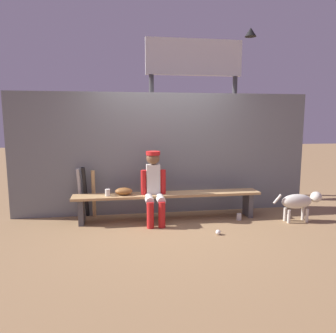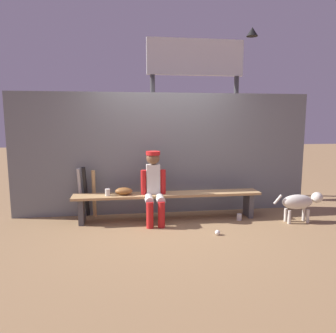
% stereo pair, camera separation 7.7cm
% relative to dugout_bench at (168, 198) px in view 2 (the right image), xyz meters
% --- Properties ---
extents(ground_plane, '(30.00, 30.00, 0.00)m').
position_rel_dugout_bench_xyz_m(ground_plane, '(0.00, 0.00, -0.36)').
color(ground_plane, olive).
extents(chainlink_fence, '(5.25, 0.03, 2.12)m').
position_rel_dugout_bench_xyz_m(chainlink_fence, '(0.00, 0.44, 0.70)').
color(chainlink_fence, slate).
rests_on(chainlink_fence, ground_plane).
extents(dugout_bench, '(3.11, 0.36, 0.45)m').
position_rel_dugout_bench_xyz_m(dugout_bench, '(0.00, 0.00, 0.00)').
color(dugout_bench, tan).
rests_on(dugout_bench, ground_plane).
extents(player_seated, '(0.41, 0.55, 1.16)m').
position_rel_dugout_bench_xyz_m(player_seated, '(-0.25, -0.11, 0.27)').
color(player_seated, silver).
rests_on(player_seated, ground_plane).
extents(baseball_glove, '(0.28, 0.20, 0.12)m').
position_rel_dugout_bench_xyz_m(baseball_glove, '(-0.73, 0.00, 0.15)').
color(baseball_glove, brown).
rests_on(baseball_glove, dugout_bench).
extents(bat_wood_tan, '(0.07, 0.13, 0.82)m').
position_rel_dugout_bench_xyz_m(bat_wood_tan, '(-1.23, 0.33, 0.05)').
color(bat_wood_tan, tan).
rests_on(bat_wood_tan, ground_plane).
extents(bat_aluminum_black, '(0.11, 0.27, 0.89)m').
position_rel_dugout_bench_xyz_m(bat_aluminum_black, '(-1.37, 0.33, 0.08)').
color(bat_aluminum_black, black).
rests_on(bat_aluminum_black, ground_plane).
extents(bat_aluminum_silver, '(0.10, 0.22, 0.86)m').
position_rel_dugout_bench_xyz_m(bat_aluminum_silver, '(-1.46, 0.35, 0.07)').
color(bat_aluminum_silver, '#B7B7BC').
rests_on(bat_aluminum_silver, ground_plane).
extents(baseball, '(0.07, 0.07, 0.07)m').
position_rel_dugout_bench_xyz_m(baseball, '(0.61, -0.82, -0.33)').
color(baseball, white).
rests_on(baseball, ground_plane).
extents(cup_on_ground, '(0.08, 0.08, 0.11)m').
position_rel_dugout_bench_xyz_m(cup_on_ground, '(1.17, -0.21, -0.31)').
color(cup_on_ground, silver).
rests_on(cup_on_ground, ground_plane).
extents(cup_on_bench, '(0.08, 0.08, 0.11)m').
position_rel_dugout_bench_xyz_m(cup_on_bench, '(-0.99, -0.03, 0.14)').
color(cup_on_bench, silver).
rests_on(cup_on_bench, dugout_bench).
extents(scoreboard, '(2.31, 0.27, 3.55)m').
position_rel_dugout_bench_xyz_m(scoreboard, '(0.87, 1.59, 2.14)').
color(scoreboard, '#3F3F42').
rests_on(scoreboard, ground_plane).
extents(dog, '(0.84, 0.20, 0.49)m').
position_rel_dugout_bench_xyz_m(dog, '(2.12, -0.43, -0.03)').
color(dog, beige).
rests_on(dog, ground_plane).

